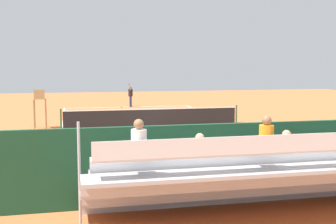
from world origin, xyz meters
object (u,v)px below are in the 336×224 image
object	(u,v)px
tennis_net	(152,117)
bleacher_stand	(278,174)
tennis_player	(131,94)
tennis_racket	(124,107)
tennis_ball_near	(149,110)
tennis_ball_far	(137,111)
umpire_chair	(40,104)
equipment_bag	(283,182)

from	to	relation	value
tennis_net	bleacher_stand	size ratio (longest dim) A/B	1.14
tennis_player	tennis_racket	size ratio (longest dim) A/B	3.48
tennis_ball_near	tennis_ball_far	size ratio (longest dim) A/B	1.00
tennis_player	tennis_racket	bearing A→B (deg)	14.90
umpire_chair	tennis_racket	bearing A→B (deg)	-118.84
bleacher_stand	tennis_player	world-z (taller)	bleacher_stand
bleacher_stand	equipment_bag	size ratio (longest dim) A/B	10.07
equipment_bag	tennis_player	xyz separation A→B (m)	(0.91, -24.47, 0.84)
equipment_bag	tennis_ball_near	world-z (taller)	equipment_bag
tennis_ball_near	tennis_ball_far	distance (m)	1.02
tennis_player	tennis_ball_far	size ratio (longest dim) A/B	29.18
umpire_chair	tennis_net	bearing A→B (deg)	178.48
tennis_racket	equipment_bag	bearing A→B (deg)	93.49
equipment_bag	bleacher_stand	bearing A→B (deg)	59.80
bleacher_stand	tennis_ball_far	distance (m)	22.97
umpire_chair	equipment_bag	size ratio (longest dim) A/B	2.38
umpire_chair	bleacher_stand	bearing A→B (deg)	111.91
tennis_player	equipment_bag	bearing A→B (deg)	92.13
bleacher_stand	tennis_ball_near	size ratio (longest dim) A/B	137.27
equipment_bag	umpire_chair	bearing A→B (deg)	-61.37
bleacher_stand	umpire_chair	size ratio (longest dim) A/B	4.23
equipment_bag	tennis_ball_far	bearing A→B (deg)	-87.54
bleacher_stand	tennis_ball_near	world-z (taller)	bleacher_stand
umpire_chair	tennis_player	world-z (taller)	umpire_chair
umpire_chair	tennis_player	distance (m)	12.69
bleacher_stand	tennis_ball_far	size ratio (longest dim) A/B	137.27
bleacher_stand	tennis_ball_far	world-z (taller)	bleacher_stand
equipment_bag	tennis_racket	distance (m)	24.36
equipment_bag	tennis_ball_near	distance (m)	21.41
tennis_racket	tennis_ball_near	xyz separation A→B (m)	(-1.51, 2.91, 0.02)
tennis_player	tennis_net	bearing A→B (deg)	88.49
tennis_ball_near	tennis_ball_far	world-z (taller)	same
bleacher_stand	tennis_racket	distance (m)	26.31
tennis_ball_near	tennis_player	bearing A→B (deg)	-73.03
umpire_chair	tennis_racket	xyz separation A→B (m)	(-5.92, -10.75, -1.30)
tennis_ball_near	tennis_net	bearing A→B (deg)	81.30
equipment_bag	tennis_racket	bearing A→B (deg)	-86.51
bleacher_stand	tennis_player	xyz separation A→B (m)	(-0.24, -26.45, 0.05)
bleacher_stand	tennis_racket	xyz separation A→B (m)	(0.33, -26.30, -0.96)
tennis_ball_near	equipment_bag	bearing A→B (deg)	89.94
equipment_bag	tennis_ball_near	size ratio (longest dim) A/B	13.64
tennis_player	tennis_racket	xyz separation A→B (m)	(0.57, 0.15, -1.00)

